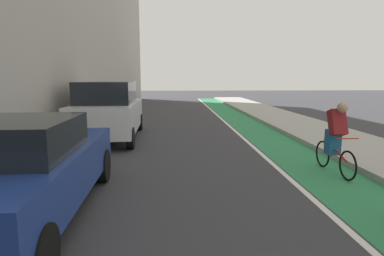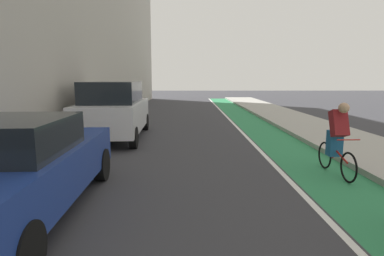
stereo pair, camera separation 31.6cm
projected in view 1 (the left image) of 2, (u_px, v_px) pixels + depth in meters
The scene contains 7 objects.
ground_plane at pixel (187, 139), 11.12m from camera, with size 92.76×92.76×0.00m, color #38383D.
bike_lane_paint at pixel (255, 130), 13.24m from camera, with size 1.60×42.16×0.00m, color #2D8451.
lane_divider_stripe at pixel (234, 130), 13.20m from camera, with size 0.12×42.16×0.00m, color white.
sidewalk_right at pixel (307, 127), 13.34m from camera, with size 2.77×42.16×0.14m, color #A8A59E.
parked_sedan_blue at pixel (17, 169), 4.64m from camera, with size 2.12×4.55×1.53m.
parked_suv_white at pixel (109, 110), 11.03m from camera, with size 2.13×4.73×1.98m.
cyclist_trailing at pixel (335, 137), 7.02m from camera, with size 0.48×1.68×1.59m.
Camera 1 is at (-0.36, 6.15, 2.08)m, focal length 29.94 mm.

